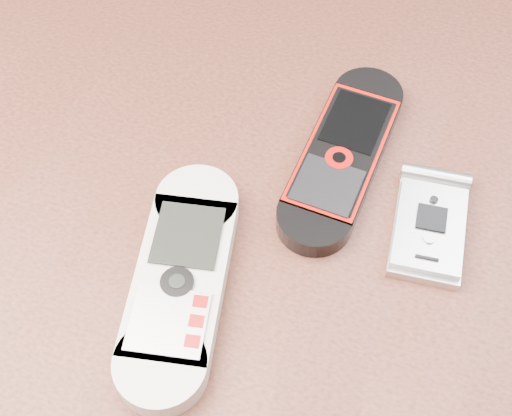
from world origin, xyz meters
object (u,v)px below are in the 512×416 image
at_px(nokia_black_red, 343,154).
at_px(motorola_razr, 430,226).
at_px(nokia_white, 180,280).
at_px(table, 250,285).

height_order(nokia_black_red, motorola_razr, nokia_black_red).
relative_size(nokia_white, nokia_black_red, 1.02).
height_order(table, motorola_razr, motorola_razr).
bearing_deg(motorola_razr, table, -173.31).
distance_m(table, motorola_razr, 0.17).
height_order(nokia_white, motorola_razr, nokia_white).
relative_size(table, nokia_black_red, 7.02).
xyz_separation_m(nokia_black_red, motorola_razr, (0.07, -0.04, -0.00)).
height_order(nokia_white, nokia_black_red, nokia_white).
distance_m(table, nokia_white, 0.14).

